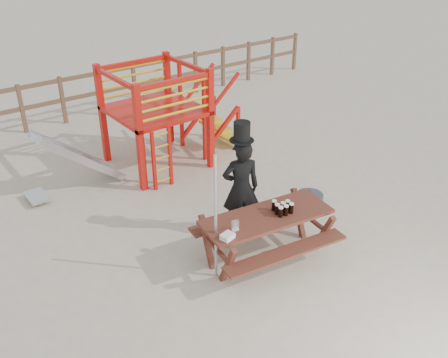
# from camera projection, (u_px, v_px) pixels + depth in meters

# --- Properties ---
(ground) EXTENTS (60.00, 60.00, 0.00)m
(ground) POSITION_uv_depth(u_px,v_px,m) (263.00, 246.00, 8.02)
(ground) COLOR #C5B599
(ground) RESTS_ON ground
(back_fence) EXTENTS (15.09, 0.09, 1.20)m
(back_fence) POSITION_uv_depth(u_px,v_px,m) (81.00, 91.00, 12.57)
(back_fence) COLOR brown
(back_fence) RESTS_ON ground
(playground_fort) EXTENTS (4.71, 1.84, 2.10)m
(playground_fort) POSITION_uv_depth(u_px,v_px,m) (153.00, 117.00, 10.09)
(playground_fort) COLOR red
(playground_fort) RESTS_ON ground
(picnic_table) EXTENTS (2.17, 1.65, 0.77)m
(picnic_table) POSITION_uv_depth(u_px,v_px,m) (266.00, 231.00, 7.54)
(picnic_table) COLOR brown
(picnic_table) RESTS_ON ground
(man_with_hat) EXTENTS (0.72, 0.61, 1.98)m
(man_with_hat) POSITION_uv_depth(u_px,v_px,m) (241.00, 186.00, 7.95)
(man_with_hat) COLOR black
(man_with_hat) RESTS_ON ground
(metal_pole) EXTENTS (0.04, 0.04, 1.98)m
(metal_pole) POSITION_uv_depth(u_px,v_px,m) (216.00, 219.00, 6.91)
(metal_pole) COLOR #B2B2B7
(metal_pole) RESTS_ON ground
(parasol_base) EXTENTS (0.50, 0.50, 0.21)m
(parasol_base) POSITION_uv_depth(u_px,v_px,m) (310.00, 197.00, 9.28)
(parasol_base) COLOR #38383D
(parasol_base) RESTS_ON ground
(paper_bag) EXTENTS (0.21, 0.18, 0.08)m
(paper_bag) POSITION_uv_depth(u_px,v_px,m) (227.00, 236.00, 6.86)
(paper_bag) COLOR white
(paper_bag) RESTS_ON picnic_table
(stout_pints) EXTENTS (0.28, 0.28, 0.17)m
(stout_pints) POSITION_uv_depth(u_px,v_px,m) (283.00, 208.00, 7.42)
(stout_pints) COLOR black
(stout_pints) RESTS_ON picnic_table
(empty_glasses) EXTENTS (0.11, 0.08, 0.15)m
(empty_glasses) POSITION_uv_depth(u_px,v_px,m) (235.00, 226.00, 7.03)
(empty_glasses) COLOR silver
(empty_glasses) RESTS_ON picnic_table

